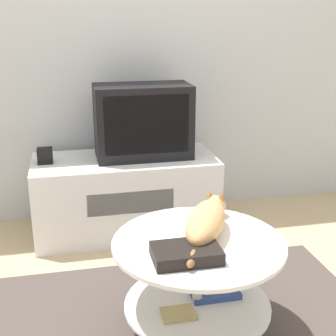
{
  "coord_description": "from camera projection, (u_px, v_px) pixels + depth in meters",
  "views": [
    {
      "loc": [
        -0.46,
        -1.67,
        1.37
      ],
      "look_at": [
        0.04,
        0.62,
        0.6
      ],
      "focal_mm": 50.0,
      "sensor_mm": 36.0,
      "label": 1
    }
  ],
  "objects": [
    {
      "name": "wall_back",
      "position": [
        133.0,
        25.0,
        3.06
      ],
      "size": [
        8.0,
        0.05,
        2.6
      ],
      "color": "silver",
      "rests_on": "ground_plane"
    },
    {
      "name": "tv_stand",
      "position": [
        126.0,
        195.0,
        3.04
      ],
      "size": [
        1.16,
        0.53,
        0.5
      ],
      "color": "white",
      "rests_on": "ground_plane"
    },
    {
      "name": "tv",
      "position": [
        143.0,
        121.0,
        2.94
      ],
      "size": [
        0.6,
        0.32,
        0.46
      ],
      "color": "black",
      "rests_on": "tv_stand"
    },
    {
      "name": "speaker",
      "position": [
        45.0,
        156.0,
        2.86
      ],
      "size": [
        0.09,
        0.09,
        0.09
      ],
      "color": "black",
      "rests_on": "tv_stand"
    },
    {
      "name": "coffee_table",
      "position": [
        198.0,
        273.0,
        2.01
      ],
      "size": [
        0.73,
        0.73,
        0.44
      ],
      "color": "#B2B2B7",
      "rests_on": "rug"
    },
    {
      "name": "dvd_box",
      "position": [
        186.0,
        253.0,
        1.81
      ],
      "size": [
        0.26,
        0.17,
        0.05
      ],
      "color": "black",
      "rests_on": "coffee_table"
    },
    {
      "name": "cat",
      "position": [
        207.0,
        221.0,
        2.0
      ],
      "size": [
        0.33,
        0.54,
        0.14
      ],
      "rotation": [
        0.0,
        0.0,
        1.08
      ],
      "color": "tan",
      "rests_on": "coffee_table"
    }
  ]
}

